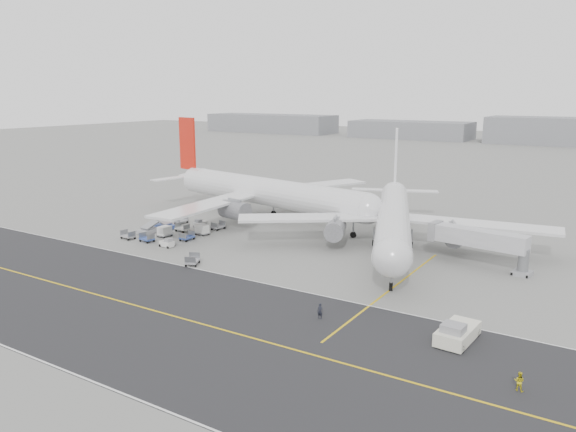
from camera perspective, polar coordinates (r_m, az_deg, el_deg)
The scene contains 10 objects.
ground at distance 90.37m, azimuth -8.85°, elevation -4.87°, with size 700.00×700.00×0.00m, color gray.
taxiway at distance 74.89m, azimuth -14.99°, elevation -8.84°, with size 220.00×59.00×0.03m.
airliner_a at distance 120.26m, azimuth -2.54°, elevation 2.54°, with size 59.86×58.68×20.84m.
airliner_b at distance 98.95m, azimuth 10.67°, elevation -0.09°, with size 52.21×53.22×19.26m.
pushback_tug at distance 65.11m, azimuth 16.79°, elevation -11.30°, with size 3.61×8.72×2.47m.
jet_bridge at distance 91.99m, azimuth 18.85°, elevation -2.33°, with size 16.36×5.17×6.10m.
gse_cluster at distance 110.15m, azimuth -11.46°, elevation -1.82°, with size 17.97×22.13×2.08m, color gray, non-canonical shape.
stray_dolly at distance 90.25m, azimuth -9.66°, elevation -4.92°, with size 1.76×2.87×1.76m, color silver, non-canonical shape.
ground_crew_a at distance 68.42m, azimuth 3.27°, elevation -9.63°, with size 0.70×0.46×1.93m, color black.
ground_crew_b at distance 57.25m, azimuth 22.43°, elevation -15.26°, with size 0.91×0.71×1.87m, color gold.
Camera 1 is at (56.96, -64.91, 26.63)m, focal length 35.00 mm.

